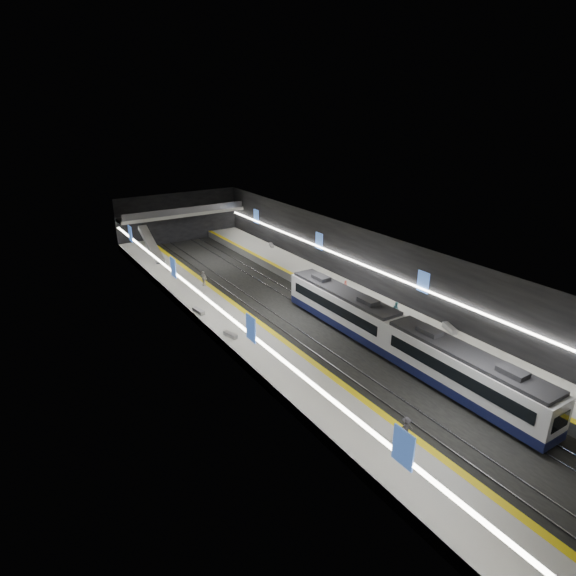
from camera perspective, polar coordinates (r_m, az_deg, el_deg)
ground at (r=51.85m, az=1.19°, el=-3.38°), size 70.00×70.00×0.00m
ceiling at (r=49.04m, az=1.26°, el=5.14°), size 20.00×70.00×0.04m
wall_left at (r=45.90m, az=-9.24°, el=-1.61°), size 0.04×70.00×8.00m
wall_right at (r=56.16m, az=9.76°, el=2.68°), size 0.04×70.00×8.00m
wall_back at (r=80.59m, az=-12.83°, el=8.15°), size 20.00×0.04×8.00m
platform_left at (r=48.27m, az=-6.27°, el=-4.82°), size 5.00×70.00×1.00m
tile_surface_left at (r=48.05m, az=-6.30°, el=-4.27°), size 5.00×70.00×0.02m
tactile_strip_left at (r=48.95m, az=-3.99°, el=-3.68°), size 0.60×70.00×0.02m
platform_right at (r=55.82m, az=7.62°, el=-1.15°), size 5.00×70.00×1.00m
tile_surface_right at (r=55.63m, az=7.64°, el=-0.67°), size 5.00×70.00×0.02m
tactile_strip_right at (r=54.32m, az=5.86°, el=-1.13°), size 0.60×70.00×0.02m
rails at (r=51.82m, az=1.19°, el=-3.32°), size 6.52×70.00×0.12m
train at (r=44.11m, az=12.58°, el=-5.43°), size 2.69×30.04×3.60m
ad_posters at (r=50.92m, az=0.60°, el=1.62°), size 19.94×53.50×2.20m
cove_light_left at (r=46.05m, az=-8.99°, el=-1.78°), size 0.25×68.60×0.12m
cove_light_right at (r=56.10m, az=9.59°, el=2.45°), size 0.25×68.60×0.12m
mezzanine_bridge at (r=78.47m, az=-12.36°, el=8.62°), size 20.00×3.00×1.50m
escalator at (r=70.32m, az=-15.92°, el=5.03°), size 1.20×7.50×3.92m
bench_left_near at (r=45.55m, az=-6.83°, el=-5.55°), size 0.83×1.67×0.39m
bench_left_far at (r=50.98m, az=-10.57°, el=-2.71°), size 0.72×1.78×0.42m
bench_right_near at (r=48.94m, az=18.61°, el=-4.54°), size 1.29×2.08×0.49m
bench_right_far at (r=73.16m, az=-2.00°, el=5.09°), size 1.06×1.80×0.43m
passenger_right_a at (r=55.22m, az=6.83°, el=0.10°), size 0.50×0.66×1.62m
passenger_right_b at (r=50.38m, az=12.70°, el=-2.47°), size 0.85×0.94×1.57m
passenger_left_a at (r=58.19m, az=-9.99°, el=1.13°), size 0.75×1.13×1.78m
passenger_left_b at (r=33.55m, az=13.79°, el=-15.80°), size 1.13×0.88×1.54m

